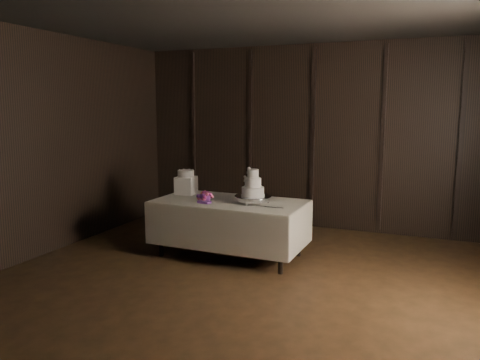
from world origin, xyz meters
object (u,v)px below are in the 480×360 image
(cake_stand, at_px, (253,199))
(bouquet, at_px, (205,197))
(box_pedestal, at_px, (186,185))
(wedding_cake, at_px, (251,185))
(small_cake, at_px, (186,174))
(display_table, at_px, (230,226))

(cake_stand, bearing_deg, bouquet, -165.25)
(bouquet, distance_m, box_pedestal, 0.61)
(wedding_cake, distance_m, small_cake, 1.10)
(cake_stand, relative_size, bouquet, 1.31)
(wedding_cake, xyz_separation_m, box_pedestal, (-1.08, 0.22, -0.10))
(bouquet, bearing_deg, cake_stand, 14.75)
(cake_stand, relative_size, small_cake, 2.07)
(display_table, distance_m, wedding_cake, 0.65)
(cake_stand, height_order, wedding_cake, wedding_cake)
(display_table, bearing_deg, wedding_cake, 1.11)
(cake_stand, bearing_deg, wedding_cake, -150.26)
(cake_stand, relative_size, wedding_cake, 1.38)
(display_table, distance_m, cake_stand, 0.51)
(cake_stand, height_order, bouquet, bouquet)
(display_table, distance_m, bouquet, 0.52)
(cake_stand, xyz_separation_m, bouquet, (-0.62, -0.16, 0.01))
(wedding_cake, xyz_separation_m, bouquet, (-0.59, -0.15, -0.17))
(display_table, relative_size, small_cake, 8.62)
(wedding_cake, relative_size, small_cake, 1.50)
(display_table, xyz_separation_m, bouquet, (-0.29, -0.15, 0.40))
(display_table, height_order, cake_stand, cake_stand)
(cake_stand, distance_m, bouquet, 0.64)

